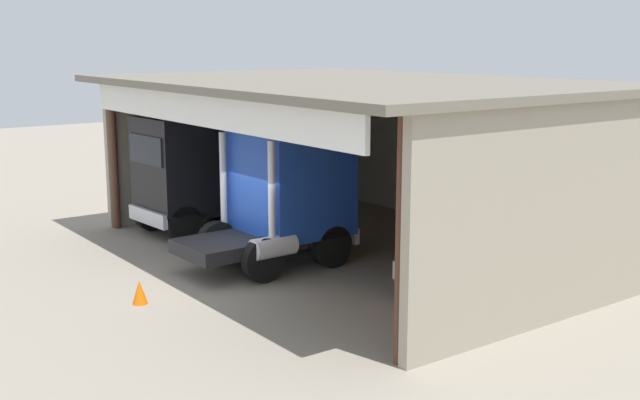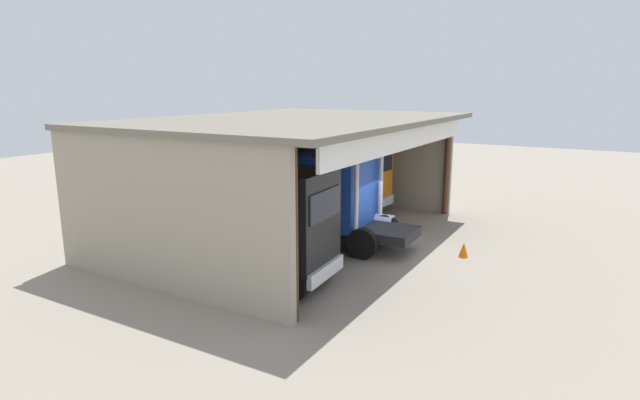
{
  "view_description": "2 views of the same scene",
  "coord_description": "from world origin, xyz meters",
  "px_view_note": "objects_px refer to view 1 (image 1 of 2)",
  "views": [
    {
      "loc": [
        17.28,
        -9.39,
        5.98
      ],
      "look_at": [
        0.0,
        3.31,
        1.66
      ],
      "focal_mm": 44.47,
      "sensor_mm": 36.0,
      "label": 1
    },
    {
      "loc": [
        -17.43,
        -6.75,
        6.11
      ],
      "look_at": [
        0.0,
        3.31,
        1.66
      ],
      "focal_mm": 28.64,
      "sensor_mm": 36.0,
      "label": 2
    }
  ],
  "objects_px": {
    "truck_black_center_right_bay": "(186,174)",
    "oil_drum": "(527,239)",
    "truck_orange_center_bay": "(479,223)",
    "traffic_cone": "(140,292)",
    "tool_cart": "(478,231)",
    "truck_blue_left_bay": "(285,193)"
  },
  "relations": [
    {
      "from": "truck_black_center_right_bay",
      "to": "oil_drum",
      "type": "relative_size",
      "value": 5.23
    },
    {
      "from": "truck_orange_center_bay",
      "to": "truck_black_center_right_bay",
      "type": "bearing_deg",
      "value": 17.64
    },
    {
      "from": "truck_black_center_right_bay",
      "to": "truck_orange_center_bay",
      "type": "distance_m",
      "value": 10.22
    },
    {
      "from": "truck_black_center_right_bay",
      "to": "oil_drum",
      "type": "height_order",
      "value": "truck_black_center_right_bay"
    },
    {
      "from": "truck_orange_center_bay",
      "to": "traffic_cone",
      "type": "relative_size",
      "value": 8.66
    },
    {
      "from": "traffic_cone",
      "to": "tool_cart",
      "type": "bearing_deg",
      "value": 83.46
    },
    {
      "from": "truck_blue_left_bay",
      "to": "tool_cart",
      "type": "xyz_separation_m",
      "value": [
        2.06,
        5.4,
        -1.43
      ]
    },
    {
      "from": "truck_orange_center_bay",
      "to": "tool_cart",
      "type": "relative_size",
      "value": 4.85
    },
    {
      "from": "oil_drum",
      "to": "traffic_cone",
      "type": "xyz_separation_m",
      "value": [
        -2.57,
        -10.56,
        -0.19
      ]
    },
    {
      "from": "truck_black_center_right_bay",
      "to": "tool_cart",
      "type": "height_order",
      "value": "truck_black_center_right_bay"
    },
    {
      "from": "truck_black_center_right_bay",
      "to": "tool_cart",
      "type": "xyz_separation_m",
      "value": [
        6.78,
        5.97,
        -1.39
      ]
    },
    {
      "from": "truck_black_center_right_bay",
      "to": "traffic_cone",
      "type": "xyz_separation_m",
      "value": [
        5.62,
        -4.1,
        -1.61
      ]
    },
    {
      "from": "truck_black_center_right_bay",
      "to": "tool_cart",
      "type": "relative_size",
      "value": 4.93
    },
    {
      "from": "truck_blue_left_bay",
      "to": "traffic_cone",
      "type": "height_order",
      "value": "truck_blue_left_bay"
    },
    {
      "from": "truck_black_center_right_bay",
      "to": "truck_blue_left_bay",
      "type": "xyz_separation_m",
      "value": [
        4.72,
        0.57,
        0.04
      ]
    },
    {
      "from": "truck_orange_center_bay",
      "to": "oil_drum",
      "type": "bearing_deg",
      "value": -63.17
    },
    {
      "from": "truck_orange_center_bay",
      "to": "traffic_cone",
      "type": "bearing_deg",
      "value": 60.49
    },
    {
      "from": "truck_blue_left_bay",
      "to": "traffic_cone",
      "type": "distance_m",
      "value": 5.03
    },
    {
      "from": "traffic_cone",
      "to": "oil_drum",
      "type": "bearing_deg",
      "value": 76.3
    },
    {
      "from": "truck_blue_left_bay",
      "to": "truck_orange_center_bay",
      "type": "relative_size",
      "value": 0.97
    },
    {
      "from": "traffic_cone",
      "to": "truck_orange_center_bay",
      "type": "bearing_deg",
      "value": 57.11
    },
    {
      "from": "truck_black_center_right_bay",
      "to": "oil_drum",
      "type": "distance_m",
      "value": 10.53
    }
  ]
}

